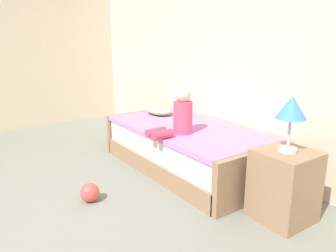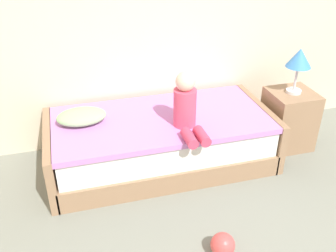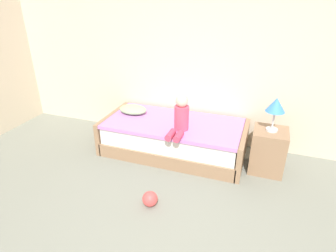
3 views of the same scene
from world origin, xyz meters
TOP-DOWN VIEW (x-y plane):
  - wall_rear at (0.00, 2.60)m, footprint 7.20×0.10m
  - bed at (-0.58, 2.00)m, footprint 2.11×1.00m
  - nightstand at (0.77, 1.97)m, footprint 0.44×0.44m
  - table_lamp at (0.77, 1.97)m, footprint 0.24×0.24m
  - child_figure at (-0.40, 1.77)m, footprint 0.20×0.51m
  - pillow at (-1.28, 2.10)m, footprint 0.44×0.30m
  - toy_ball at (-0.44, 0.77)m, footprint 0.18×0.18m

SIDE VIEW (x-z plane):
  - toy_ball at x=-0.44m, z-range 0.00..0.18m
  - bed at x=-0.58m, z-range 0.00..0.50m
  - nightstand at x=0.77m, z-range 0.00..0.60m
  - pillow at x=-1.28m, z-range 0.50..0.63m
  - child_figure at x=-0.40m, z-range 0.45..0.96m
  - table_lamp at x=0.77m, z-range 0.71..1.16m
  - wall_rear at x=0.00m, z-range 0.00..2.90m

